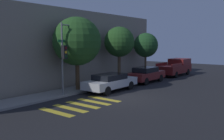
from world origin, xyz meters
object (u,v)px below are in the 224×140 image
Objects in this scene: pickup_truck at (175,67)px; tree_far_end at (146,45)px; sedan_near_corner at (110,82)px; sedan_middle at (146,74)px; traffic_light_pole at (69,47)px; tree_near_corner at (77,41)px; tree_midblock at (119,42)px.

tree_far_end reaches higher than pickup_truck.
sedan_near_corner is 11.78m from pickup_truck.
pickup_truck is at bearing 0.00° from sedan_middle.
traffic_light_pole is 11.46m from tree_far_end.
tree_near_corner reaches higher than tree_far_end.
traffic_light_pole is 1.07× the size of tree_far_end.
tree_midblock reaches higher than tree_far_end.
tree_midblock is (6.71, 0.65, 0.35)m from traffic_light_pole.
tree_far_end reaches higher than sedan_middle.
sedan_near_corner is at bearing -152.66° from tree_midblock.
tree_far_end is (4.73, -0.00, -0.33)m from tree_midblock.
sedan_near_corner is 1.07× the size of sedan_middle.
tree_near_corner is 5.29m from tree_midblock.
tree_far_end is at bearing -0.00° from tree_near_corner.
tree_midblock reaches higher than sedan_near_corner.
traffic_light_pole is at bearing 175.09° from pickup_truck.
sedan_middle is at bearing 180.00° from pickup_truck.
sedan_near_corner is 5.28m from sedan_middle.
tree_near_corner is (1.42, 0.65, 0.40)m from traffic_light_pole.
sedan_middle is at bearing -148.75° from tree_far_end.
tree_far_end is at bearing 3.24° from traffic_light_pole.
tree_midblock is at bearing 5.51° from traffic_light_pole.
tree_near_corner is at bearing 171.84° from pickup_truck.
tree_far_end is at bearing 150.16° from pickup_truck.
pickup_truck is 4.58m from tree_far_end.
traffic_light_pole is at bearing -176.76° from tree_far_end.
sedan_middle is 6.50m from pickup_truck.
tree_far_end is at bearing -0.00° from tree_midblock.
traffic_light_pole is 8.77m from sedan_middle.
tree_far_end is (8.44, 1.92, 2.67)m from sedan_near_corner.
traffic_light_pole is 0.90× the size of tree_near_corner.
pickup_truck is 13.80m from tree_near_corner.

